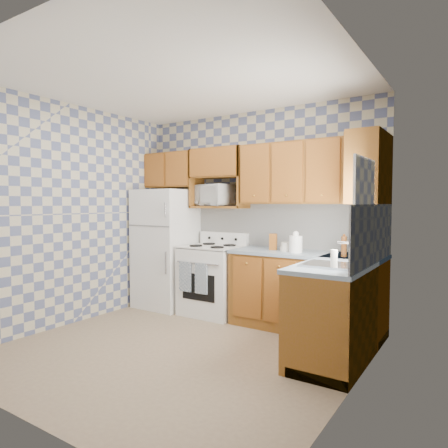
{
  "coord_description": "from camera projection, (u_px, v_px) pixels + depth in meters",
  "views": [
    {
      "loc": [
        2.55,
        -3.08,
        1.49
      ],
      "look_at": [
        0.05,
        0.75,
        1.25
      ],
      "focal_mm": 32.0,
      "sensor_mm": 36.0,
      "label": 1
    }
  ],
  "objects": [
    {
      "name": "floor",
      "position": [
        180.0,
        350.0,
        4.05
      ],
      "size": [
        3.4,
        3.4,
        0.0
      ],
      "primitive_type": "plane",
      "color": "#7B644E",
      "rests_on": "ground"
    },
    {
      "name": "back_wall",
      "position": [
        256.0,
        214.0,
        5.31
      ],
      "size": [
        3.4,
        0.02,
        2.7
      ],
      "primitive_type": "cube",
      "color": "slate",
      "rests_on": "ground"
    },
    {
      "name": "right_wall",
      "position": [
        351.0,
        221.0,
        3.05
      ],
      "size": [
        0.02,
        3.2,
        2.7
      ],
      "primitive_type": "cube",
      "color": "slate",
      "rests_on": "ground"
    },
    {
      "name": "backsplash_back",
      "position": [
        283.0,
        226.0,
        5.1
      ],
      "size": [
        2.6,
        0.02,
        0.56
      ],
      "primitive_type": "cube",
      "color": "white",
      "rests_on": "back_wall"
    },
    {
      "name": "backsplash_right",
      "position": [
        374.0,
        234.0,
        3.73
      ],
      "size": [
        0.02,
        1.6,
        0.56
      ],
      "primitive_type": "cube",
      "color": "white",
      "rests_on": "right_wall"
    },
    {
      "name": "refrigerator",
      "position": [
        166.0,
        248.0,
        5.74
      ],
      "size": [
        0.75,
        0.7,
        1.68
      ],
      "primitive_type": "cube",
      "color": "white",
      "rests_on": "floor"
    },
    {
      "name": "stove_body",
      "position": [
        213.0,
        281.0,
        5.35
      ],
      "size": [
        0.76,
        0.65,
        0.9
      ],
      "primitive_type": "cube",
      "color": "white",
      "rests_on": "floor"
    },
    {
      "name": "cooktop",
      "position": [
        213.0,
        247.0,
        5.32
      ],
      "size": [
        0.76,
        0.65,
        0.02
      ],
      "primitive_type": "cube",
      "color": "silver",
      "rests_on": "stove_body"
    },
    {
      "name": "backguard",
      "position": [
        224.0,
        238.0,
        5.55
      ],
      "size": [
        0.76,
        0.08,
        0.17
      ],
      "primitive_type": "cube",
      "color": "white",
      "rests_on": "cooktop"
    },
    {
      "name": "dish_towel_left",
      "position": [
        185.0,
        277.0,
        5.16
      ],
      "size": [
        0.18,
        0.02,
        0.38
      ],
      "primitive_type": "cube",
      "color": "navy",
      "rests_on": "stove_body"
    },
    {
      "name": "dish_towel_right",
      "position": [
        201.0,
        279.0,
        5.02
      ],
      "size": [
        0.18,
        0.02,
        0.38
      ],
      "primitive_type": "cube",
      "color": "navy",
      "rests_on": "stove_body"
    },
    {
      "name": "base_cabinets_back",
      "position": [
        305.0,
        293.0,
        4.66
      ],
      "size": [
        1.75,
        0.6,
        0.88
      ],
      "primitive_type": "cube",
      "color": "brown",
      "rests_on": "floor"
    },
    {
      "name": "base_cabinets_right",
      "position": [
        341.0,
        310.0,
        3.93
      ],
      "size": [
        0.6,
        1.6,
        0.88
      ],
      "primitive_type": "cube",
      "color": "brown",
      "rests_on": "floor"
    },
    {
      "name": "countertop_back",
      "position": [
        305.0,
        254.0,
        4.63
      ],
      "size": [
        1.77,
        0.63,
        0.04
      ],
      "primitive_type": "cube",
      "color": "slate",
      "rests_on": "base_cabinets_back"
    },
    {
      "name": "countertop_right",
      "position": [
        342.0,
        263.0,
        3.91
      ],
      "size": [
        0.63,
        1.6,
        0.04
      ],
      "primitive_type": "cube",
      "color": "slate",
      "rests_on": "base_cabinets_right"
    },
    {
      "name": "upper_cabinets_back",
      "position": [
        311.0,
        173.0,
        4.7
      ],
      "size": [
        1.75,
        0.33,
        0.74
      ],
      "primitive_type": "cube",
      "color": "brown",
      "rests_on": "back_wall"
    },
    {
      "name": "upper_cabinets_fridge",
      "position": [
        173.0,
        170.0,
        5.85
      ],
      "size": [
        0.82,
        0.33,
        0.5
      ],
      "primitive_type": "cube",
      "color": "brown",
      "rests_on": "back_wall"
    },
    {
      "name": "upper_cabinets_right",
      "position": [
        369.0,
        169.0,
        4.16
      ],
      "size": [
        0.33,
        0.7,
        0.74
      ],
      "primitive_type": "cube",
      "color": "brown",
      "rests_on": "right_wall"
    },
    {
      "name": "microwave_shelf",
      "position": [
        219.0,
        207.0,
        5.43
      ],
      "size": [
        0.8,
        0.33,
        0.03
      ],
      "primitive_type": "cube",
      "color": "brown",
      "rests_on": "back_wall"
    },
    {
      "name": "microwave",
      "position": [
        215.0,
        195.0,
        5.49
      ],
      "size": [
        0.61,
        0.48,
        0.3
      ],
      "primitive_type": "imported",
      "rotation": [
        0.0,
        0.0,
        -0.25
      ],
      "color": "white",
      "rests_on": "microwave_shelf"
    },
    {
      "name": "sink",
      "position": [
        331.0,
        266.0,
        3.61
      ],
      "size": [
        0.48,
        0.4,
        0.03
      ],
      "primitive_type": "cube",
      "color": "#B7B7BC",
      "rests_on": "countertop_right"
    },
    {
      "name": "window",
      "position": [
        364.0,
        208.0,
        3.43
      ],
      "size": [
        0.02,
        0.66,
        0.86
      ],
      "primitive_type": "cube",
      "color": "white",
      "rests_on": "right_wall"
    },
    {
      "name": "bottle_0",
      "position": [
        353.0,
        244.0,
        4.27
      ],
      "size": [
        0.06,
        0.06,
        0.27
      ],
      "primitive_type": "cylinder",
      "color": "black",
      "rests_on": "countertop_back"
    },
    {
      "name": "bottle_1",
      "position": [
        361.0,
        245.0,
        4.17
      ],
      "size": [
        0.06,
        0.06,
        0.25
      ],
      "primitive_type": "cylinder",
      "color": "black",
      "rests_on": "countertop_back"
    },
    {
      "name": "bottle_2",
      "position": [
        368.0,
        246.0,
        4.23
      ],
      "size": [
        0.06,
        0.06,
        0.24
      ],
      "primitive_type": "cylinder",
      "color": "#4C2811",
      "rests_on": "countertop_back"
    },
    {
      "name": "bottle_3",
      "position": [
        344.0,
        246.0,
        4.25
      ],
      "size": [
        0.06,
        0.06,
        0.22
      ],
      "primitive_type": "cylinder",
      "color": "#4C2811",
      "rests_on": "countertop_back"
    },
    {
      "name": "knife_block",
      "position": [
        273.0,
        242.0,
        4.87
      ],
      "size": [
        0.12,
        0.12,
        0.2
      ],
      "primitive_type": "cube",
      "rotation": [
        0.0,
        0.0,
        0.35
      ],
      "color": "#6F320E",
      "rests_on": "countertop_back"
    },
    {
      "name": "electric_kettle",
      "position": [
        296.0,
        244.0,
        4.6
      ],
      "size": [
        0.15,
        0.15,
        0.19
      ],
      "primitive_type": "cylinder",
      "color": "white",
      "rests_on": "countertop_back"
    },
    {
      "name": "food_containers",
      "position": [
        287.0,
        247.0,
        4.73
      ],
      "size": [
        0.16,
        0.16,
        0.11
      ],
      "primitive_type": null,
      "color": "beige",
      "rests_on": "countertop_back"
    },
    {
      "name": "soap_bottle",
      "position": [
        334.0,
        260.0,
        3.42
      ],
      "size": [
        0.06,
        0.06,
        0.17
      ],
      "primitive_type": "cylinder",
      "color": "beige",
      "rests_on": "countertop_right"
    }
  ]
}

